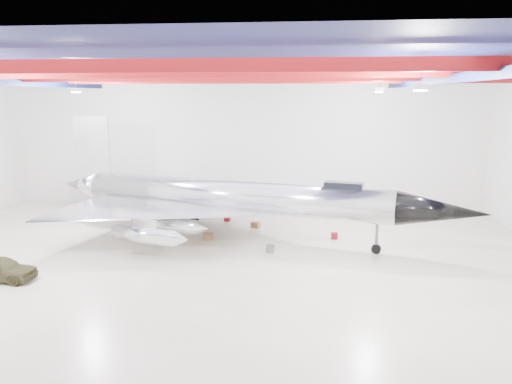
# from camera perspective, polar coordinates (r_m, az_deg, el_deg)

# --- Properties ---
(floor) EXTENTS (40.00, 40.00, 0.00)m
(floor) POSITION_cam_1_polar(r_m,az_deg,el_deg) (28.89, -5.62, -7.96)
(floor) COLOR #B9AC93
(floor) RESTS_ON ground
(wall_back) EXTENTS (40.00, 0.00, 40.00)m
(wall_back) POSITION_cam_1_polar(r_m,az_deg,el_deg) (42.29, -1.66, 5.78)
(wall_back) COLOR silver
(wall_back) RESTS_ON floor
(ceiling) EXTENTS (40.00, 40.00, 0.00)m
(ceiling) POSITION_cam_1_polar(r_m,az_deg,el_deg) (27.37, -6.06, 14.38)
(ceiling) COLOR #0A0F38
(ceiling) RESTS_ON wall_back
(ceiling_structure) EXTENTS (39.50, 29.50, 1.08)m
(ceiling_structure) POSITION_cam_1_polar(r_m,az_deg,el_deg) (27.34, -6.04, 12.96)
(ceiling_structure) COLOR maroon
(ceiling_structure) RESTS_ON ceiling
(jet_aircraft) EXTENTS (28.60, 20.04, 7.91)m
(jet_aircraft) POSITION_cam_1_polar(r_m,az_deg,el_deg) (32.66, -2.78, -0.96)
(jet_aircraft) COLOR silver
(jet_aircraft) RESTS_ON floor
(jeep) EXTENTS (3.81, 1.71, 1.27)m
(jeep) POSITION_cam_1_polar(r_m,az_deg,el_deg) (28.99, -27.24, -7.79)
(jeep) COLOR #36321B
(jeep) RESTS_ON floor
(toolbox_red) EXTENTS (0.49, 0.43, 0.29)m
(toolbox_red) POSITION_cam_1_polar(r_m,az_deg,el_deg) (37.71, -3.31, -3.15)
(toolbox_red) COLOR maroon
(toolbox_red) RESTS_ON floor
(engine_drum) EXTENTS (0.62, 0.62, 0.45)m
(engine_drum) POSITION_cam_1_polar(r_m,az_deg,el_deg) (30.37, 1.64, -6.50)
(engine_drum) COLOR #59595B
(engine_drum) RESTS_ON floor
(parts_bin) EXTENTS (0.70, 0.65, 0.40)m
(parts_bin) POSITION_cam_1_polar(r_m,az_deg,el_deg) (35.88, -0.05, -3.78)
(parts_bin) COLOR olive
(parts_bin) RESTS_ON floor
(crate_small) EXTENTS (0.41, 0.36, 0.25)m
(crate_small) POSITION_cam_1_polar(r_m,az_deg,el_deg) (38.41, -10.55, -3.08)
(crate_small) COLOR #59595B
(crate_small) RESTS_ON floor
(tool_chest) EXTENTS (0.59, 0.59, 0.41)m
(tool_chest) POSITION_cam_1_polar(r_m,az_deg,el_deg) (33.54, 8.94, -4.96)
(tool_chest) COLOR maroon
(tool_chest) RESTS_ON floor
(oil_barrel) EXTENTS (0.59, 0.48, 0.41)m
(oil_barrel) POSITION_cam_1_polar(r_m,az_deg,el_deg) (33.10, -5.46, -5.09)
(oil_barrel) COLOR olive
(oil_barrel) RESTS_ON floor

